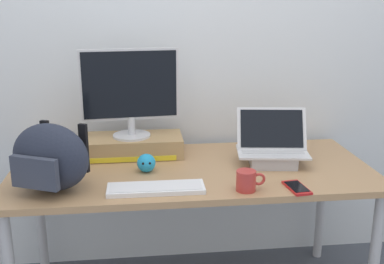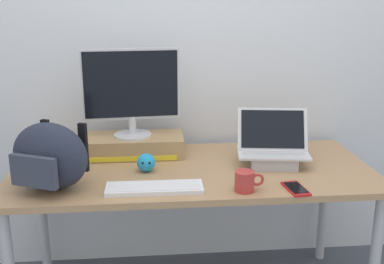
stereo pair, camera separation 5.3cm
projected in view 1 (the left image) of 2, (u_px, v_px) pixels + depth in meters
The scene contains 10 objects.
back_wall at pixel (182, 37), 2.58m from camera, with size 7.00×0.10×2.60m, color silver.
desk at pixel (192, 181), 2.30m from camera, with size 1.73×0.76×0.72m.
toner_box_yellow at pixel (132, 146), 2.45m from camera, with size 0.52×0.25×0.10m.
desktop_monitor at pixel (130, 91), 2.37m from camera, with size 0.49×0.19×0.45m.
open_laptop at pixel (272, 152), 2.32m from camera, with size 0.37×0.26×0.26m.
external_keyboard at pixel (156, 188), 2.01m from camera, with size 0.41×0.14×0.02m.
messenger_backpack at pixel (50, 158), 1.98m from camera, with size 0.40×0.32×0.29m.
coffee_mug at pixel (247, 181), 2.00m from camera, with size 0.13×0.08×0.09m.
cell_phone at pixel (297, 188), 2.03m from camera, with size 0.09×0.16×0.01m.
plush_toy at pixel (146, 163), 2.22m from camera, with size 0.09×0.09×0.09m.
Camera 1 is at (-0.25, -2.13, 1.52)m, focal length 44.26 mm.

